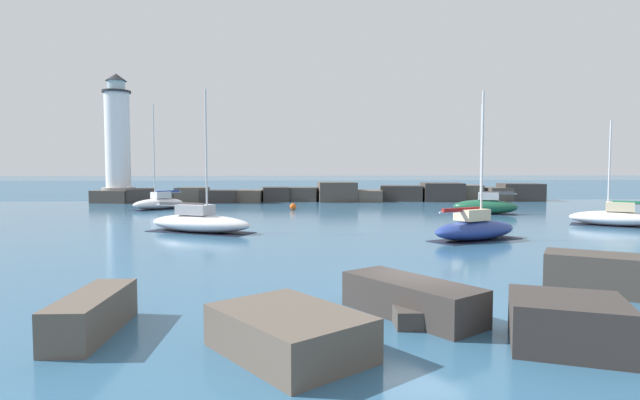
{
  "coord_description": "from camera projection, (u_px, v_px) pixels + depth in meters",
  "views": [
    {
      "loc": [
        -3.89,
        -14.42,
        4.03
      ],
      "look_at": [
        -1.07,
        30.78,
        1.23
      ],
      "focal_mm": 28.0,
      "sensor_mm": 36.0,
      "label": 1
    }
  ],
  "objects": [
    {
      "name": "breakwater_jetty",
      "position": [
        345.0,
        194.0,
        62.95
      ],
      "size": [
        56.29,
        6.27,
        2.41
      ],
      "color": "#4C443D",
      "rests_on": "ground"
    },
    {
      "name": "sailboat_moored_2",
      "position": [
        615.0,
        217.0,
        35.45
      ],
      "size": [
        6.12,
        5.22,
        7.47
      ],
      "color": "white",
      "rests_on": "ground"
    },
    {
      "name": "sailboat_moored_4",
      "position": [
        475.0,
        228.0,
        28.36
      ],
      "size": [
        6.2,
        4.56,
        8.46
      ],
      "color": "navy",
      "rests_on": "ground"
    },
    {
      "name": "open_sea_beyond",
      "position": [
        305.0,
        186.0,
        122.64
      ],
      "size": [
        400.0,
        116.0,
        0.01
      ],
      "color": "#235175",
      "rests_on": "ground"
    },
    {
      "name": "sailboat_moored_3",
      "position": [
        200.0,
        222.0,
        31.98
      ],
      "size": [
        7.64,
        5.48,
        9.05
      ],
      "color": "white",
      "rests_on": "ground"
    },
    {
      "name": "sailboat_moored_1",
      "position": [
        159.0,
        203.0,
        50.24
      ],
      "size": [
        5.32,
        5.65,
        10.44
      ],
      "color": "white",
      "rests_on": "ground"
    },
    {
      "name": "mooring_buoy_orange_near",
      "position": [
        293.0,
        207.0,
        49.44
      ],
      "size": [
        0.65,
        0.65,
        0.85
      ],
      "color": "#EA5914",
      "rests_on": "ground"
    },
    {
      "name": "ground_plane",
      "position": [
        420.0,
        305.0,
        14.85
      ],
      "size": [
        600.0,
        600.0,
        0.0
      ],
      "primitive_type": "plane",
      "color": "#336084"
    },
    {
      "name": "lighthouse",
      "position": [
        118.0,
        146.0,
        60.61
      ],
      "size": [
        3.93,
        3.93,
        15.57
      ],
      "color": "gray",
      "rests_on": "ground"
    },
    {
      "name": "sailboat_moored_0",
      "position": [
        485.0,
        206.0,
        44.79
      ],
      "size": [
        5.92,
        3.63,
        9.8
      ],
      "color": "#195138",
      "rests_on": "ground"
    },
    {
      "name": "foreground_rocks",
      "position": [
        437.0,
        304.0,
        12.94
      ],
      "size": [
        17.68,
        8.35,
        1.28
      ],
      "color": "#383330",
      "rests_on": "ground"
    }
  ]
}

